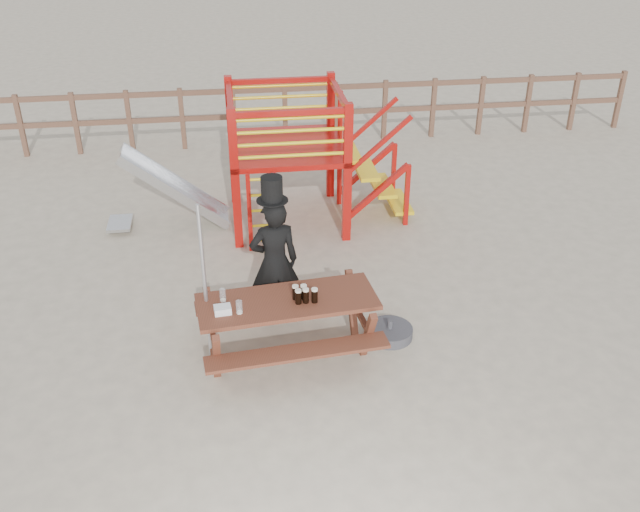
{
  "coord_description": "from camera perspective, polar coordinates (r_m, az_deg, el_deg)",
  "views": [
    {
      "loc": [
        -0.7,
        -6.54,
        5.04
      ],
      "look_at": [
        0.33,
        0.8,
        0.87
      ],
      "focal_mm": 40.0,
      "sensor_mm": 36.0,
      "label": 1
    }
  ],
  "objects": [
    {
      "name": "metal_pole",
      "position": [
        7.85,
        -9.2,
        -2.32
      ],
      "size": [
        0.04,
        0.04,
        1.94
      ],
      "primitive_type": "cylinder",
      "color": "#B2B2B7",
      "rests_on": "ground"
    },
    {
      "name": "parasol_base",
      "position": [
        8.61,
        5.58,
        -6.09
      ],
      "size": [
        0.55,
        0.55,
        0.23
      ],
      "color": "#3D3D43",
      "rests_on": "ground"
    },
    {
      "name": "paper_bag",
      "position": [
        7.7,
        -7.8,
        -4.28
      ],
      "size": [
        0.19,
        0.16,
        0.08
      ],
      "primitive_type": "cube",
      "rotation": [
        0.0,
        0.0,
        0.1
      ],
      "color": "white",
      "rests_on": "picnic_table"
    },
    {
      "name": "ground",
      "position": [
        8.29,
        -1.48,
        -8.11
      ],
      "size": [
        60.0,
        60.0,
        0.0
      ],
      "primitive_type": "plane",
      "color": "#C3B397",
      "rests_on": "ground"
    },
    {
      "name": "playground_fort",
      "position": [
        10.9,
        -3.11,
        7.98
      ],
      "size": [
        4.71,
        1.84,
        2.1
      ],
      "color": "#AB0F0B",
      "rests_on": "ground"
    },
    {
      "name": "stout_pints",
      "position": [
        7.8,
        -1.32,
        -3.08
      ],
      "size": [
        0.27,
        0.16,
        0.17
      ],
      "color": "black",
      "rests_on": "picnic_table"
    },
    {
      "name": "back_fence",
      "position": [
        14.22,
        -4.86,
        11.66
      ],
      "size": [
        15.09,
        0.09,
        1.2
      ],
      "color": "brown",
      "rests_on": "ground"
    },
    {
      "name": "man_with_hat",
      "position": [
        8.48,
        -3.67,
        -0.25
      ],
      "size": [
        0.63,
        0.46,
        1.91
      ],
      "rotation": [
        0.0,
        0.0,
        3.26
      ],
      "color": "black",
      "rests_on": "ground"
    },
    {
      "name": "empty_glasses",
      "position": [
        7.77,
        -7.15,
        -3.64
      ],
      "size": [
        0.24,
        0.33,
        0.15
      ],
      "color": "silver",
      "rests_on": "picnic_table"
    },
    {
      "name": "picnic_table",
      "position": [
        8.04,
        -2.59,
        -5.21
      ],
      "size": [
        2.11,
        1.55,
        0.77
      ],
      "rotation": [
        0.0,
        0.0,
        0.1
      ],
      "color": "brown",
      "rests_on": "ground"
    }
  ]
}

